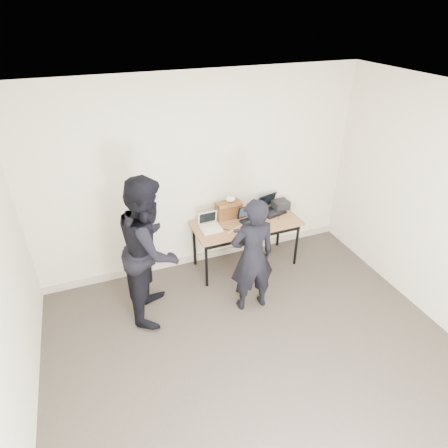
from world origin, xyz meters
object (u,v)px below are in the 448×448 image
desk (247,226)px  equipment_box (281,205)px  laptop_center (250,218)px  leather_satchel (229,209)px  laptop_right (270,208)px  person_typist (252,257)px  laptop_beige (210,226)px  person_observer (150,249)px

desk → equipment_box: size_ratio=6.70×
desk → laptop_center: size_ratio=4.73×
laptop_center → leather_satchel: size_ratio=0.86×
laptop_center → laptop_right: (0.40, 0.15, 0.01)m
equipment_box → person_typist: 1.36m
desk → laptop_beige: 0.54m
laptop_beige → person_observer: (-0.89, -0.46, 0.14)m
person_observer → laptop_right: bearing=-51.8°
leather_satchel → person_observer: size_ratio=0.20×
desk → leather_satchel: (-0.18, 0.23, 0.19)m
desk → person_typist: 0.87m
laptop_beige → person_typist: bearing=-76.3°
laptop_center → equipment_box: laptop_center is taller
laptop_beige → laptop_right: bearing=5.9°
desk → laptop_beige: size_ratio=5.40×
desk → leather_satchel: 0.34m
equipment_box → leather_satchel: bearing=177.5°
person_typist → desk: bearing=-106.9°
equipment_box → person_observer: 2.14m
desk → laptop_right: size_ratio=3.72×
leather_satchel → person_typist: 1.05m
laptop_right → person_observer: (-1.87, -0.60, 0.13)m
laptop_center → leather_satchel: bearing=130.3°
laptop_beige → person_typist: person_typist is taller
desk → laptop_beige: bearing=176.0°
laptop_right → person_observer: bearing=-176.5°
desk → person_observer: person_observer is taller
laptop_right → leather_satchel: bearing=160.6°
laptop_center → person_typist: person_typist is taller
person_typist → laptop_beige: bearing=-71.6°
laptop_right → leather_satchel: size_ratio=1.09×
laptop_center → laptop_right: size_ratio=0.79×
laptop_center → person_typist: bearing=-120.7°
laptop_right → laptop_beige: bearing=173.8°
person_typist → laptop_right: bearing=-124.4°
desk → laptop_beige: laptop_beige is taller
equipment_box → person_observer: person_observer is taller
laptop_right → person_typist: 1.23m
laptop_beige → equipment_box: 1.17m
desk → laptop_center: 0.12m
equipment_box → person_typist: person_typist is taller
desk → laptop_beige: (-0.53, 0.03, 0.10)m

